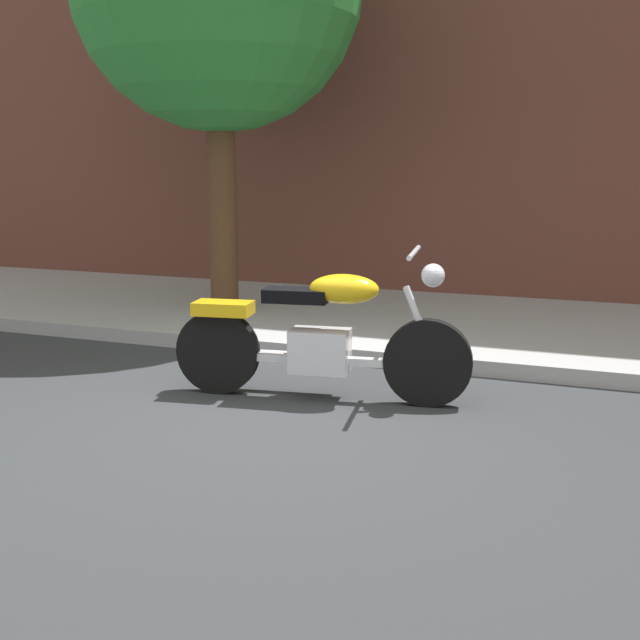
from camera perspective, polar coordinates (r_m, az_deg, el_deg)
The scene contains 3 objects.
ground_plane at distance 5.58m, azimuth -2.96°, elevation -7.18°, with size 60.00×60.00×0.00m, color #303335.
sidewalk at distance 8.55m, azimuth 5.88°, elevation -0.16°, with size 20.43×3.29×0.14m, color #A0A0A0.
motorcycle at distance 5.93m, azimuth -0.01°, elevation -1.26°, with size 2.25×0.72×1.15m.
Camera 1 is at (2.15, -4.83, 1.78)m, focal length 44.52 mm.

